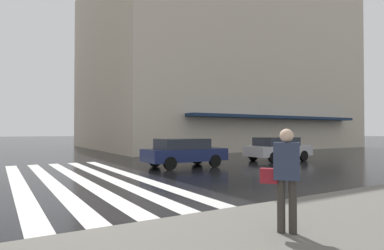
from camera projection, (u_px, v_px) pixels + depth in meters
ground_plane at (84, 201)px, 8.31m from camera, size 220.00×220.00×0.00m
zebra_crossing at (79, 179)px, 12.10m from camera, size 13.00×4.50×0.01m
haussmann_block_corner at (214, 57)px, 37.74m from camera, size 20.78×27.22×21.20m
car_navy at (184, 152)px, 16.18m from camera, size 1.85×4.10×1.41m
car_silver at (278, 148)px, 19.53m from camera, size 1.85×4.10×1.41m
pedestrian_approaching_kerb at (285, 172)px, 5.25m from camera, size 0.60×0.55×1.68m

